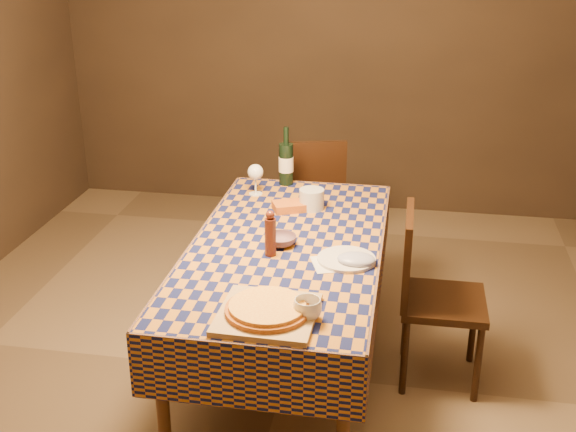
{
  "coord_description": "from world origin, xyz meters",
  "views": [
    {
      "loc": [
        0.57,
        -3.19,
        2.27
      ],
      "look_at": [
        0.0,
        0.05,
        0.9
      ],
      "focal_mm": 45.0,
      "sensor_mm": 36.0,
      "label": 1
    }
  ],
  "objects_px": {
    "pizza": "(267,308)",
    "bowl": "(280,240)",
    "white_plate": "(346,259)",
    "dining_table": "(286,258)",
    "cutting_board": "(267,314)",
    "chair_right": "(428,288)",
    "chair_far": "(312,195)",
    "wine_bottle": "(286,163)"
  },
  "relations": [
    {
      "from": "cutting_board",
      "to": "wine_bottle",
      "type": "xyz_separation_m",
      "value": [
        -0.2,
        1.56,
        0.12
      ]
    },
    {
      "from": "cutting_board",
      "to": "chair_right",
      "type": "relative_size",
      "value": 0.42
    },
    {
      "from": "bowl",
      "to": "wine_bottle",
      "type": "relative_size",
      "value": 0.44
    },
    {
      "from": "wine_bottle",
      "to": "chair_right",
      "type": "height_order",
      "value": "wine_bottle"
    },
    {
      "from": "pizza",
      "to": "bowl",
      "type": "relative_size",
      "value": 2.51
    },
    {
      "from": "dining_table",
      "to": "wine_bottle",
      "type": "height_order",
      "value": "wine_bottle"
    },
    {
      "from": "dining_table",
      "to": "white_plate",
      "type": "height_order",
      "value": "white_plate"
    },
    {
      "from": "dining_table",
      "to": "bowl",
      "type": "relative_size",
      "value": 11.73
    },
    {
      "from": "chair_right",
      "to": "bowl",
      "type": "bearing_deg",
      "value": -169.31
    },
    {
      "from": "bowl",
      "to": "chair_right",
      "type": "height_order",
      "value": "chair_right"
    },
    {
      "from": "dining_table",
      "to": "chair_far",
      "type": "height_order",
      "value": "chair_far"
    },
    {
      "from": "cutting_board",
      "to": "chair_far",
      "type": "xyz_separation_m",
      "value": [
        -0.11,
        2.05,
        -0.26
      ]
    },
    {
      "from": "white_plate",
      "to": "chair_far",
      "type": "bearing_deg",
      "value": 104.23
    },
    {
      "from": "wine_bottle",
      "to": "cutting_board",
      "type": "bearing_deg",
      "value": -82.67
    },
    {
      "from": "cutting_board",
      "to": "white_plate",
      "type": "distance_m",
      "value": 0.63
    },
    {
      "from": "bowl",
      "to": "white_plate",
      "type": "distance_m",
      "value": 0.36
    },
    {
      "from": "dining_table",
      "to": "white_plate",
      "type": "relative_size",
      "value": 6.66
    },
    {
      "from": "dining_table",
      "to": "chair_far",
      "type": "bearing_deg",
      "value": 92.68
    },
    {
      "from": "dining_table",
      "to": "white_plate",
      "type": "bearing_deg",
      "value": -23.45
    },
    {
      "from": "cutting_board",
      "to": "wine_bottle",
      "type": "bearing_deg",
      "value": 97.33
    },
    {
      "from": "bowl",
      "to": "chair_far",
      "type": "xyz_separation_m",
      "value": [
        -0.04,
        1.35,
        -0.27
      ]
    },
    {
      "from": "wine_bottle",
      "to": "chair_far",
      "type": "relative_size",
      "value": 0.38
    },
    {
      "from": "cutting_board",
      "to": "pizza",
      "type": "bearing_deg",
      "value": 0.0
    },
    {
      "from": "wine_bottle",
      "to": "white_plate",
      "type": "bearing_deg",
      "value": -64.88
    },
    {
      "from": "pizza",
      "to": "chair_right",
      "type": "height_order",
      "value": "chair_right"
    },
    {
      "from": "pizza",
      "to": "white_plate",
      "type": "relative_size",
      "value": 1.43
    },
    {
      "from": "cutting_board",
      "to": "bowl",
      "type": "xyz_separation_m",
      "value": [
        -0.07,
        0.69,
        0.01
      ]
    },
    {
      "from": "pizza",
      "to": "chair_right",
      "type": "xyz_separation_m",
      "value": [
        0.66,
        0.83,
        -0.29
      ]
    },
    {
      "from": "bowl",
      "to": "chair_right",
      "type": "xyz_separation_m",
      "value": [
        0.74,
        0.14,
        -0.27
      ]
    },
    {
      "from": "dining_table",
      "to": "pizza",
      "type": "xyz_separation_m",
      "value": [
        0.05,
        -0.7,
        0.12
      ]
    },
    {
      "from": "bowl",
      "to": "chair_far",
      "type": "bearing_deg",
      "value": 91.53
    },
    {
      "from": "chair_right",
      "to": "chair_far",
      "type": "bearing_deg",
      "value": 122.42
    },
    {
      "from": "dining_table",
      "to": "chair_right",
      "type": "xyz_separation_m",
      "value": [
        0.71,
        0.13,
        -0.17
      ]
    },
    {
      "from": "white_plate",
      "to": "chair_right",
      "type": "xyz_separation_m",
      "value": [
        0.4,
        0.26,
        -0.26
      ]
    },
    {
      "from": "dining_table",
      "to": "cutting_board",
      "type": "xyz_separation_m",
      "value": [
        0.05,
        -0.7,
        0.09
      ]
    },
    {
      "from": "cutting_board",
      "to": "chair_right",
      "type": "distance_m",
      "value": 1.09
    },
    {
      "from": "bowl",
      "to": "white_plate",
      "type": "relative_size",
      "value": 0.57
    },
    {
      "from": "white_plate",
      "to": "chair_far",
      "type": "relative_size",
      "value": 0.3
    },
    {
      "from": "wine_bottle",
      "to": "chair_far",
      "type": "distance_m",
      "value": 0.62
    },
    {
      "from": "cutting_board",
      "to": "chair_right",
      "type": "height_order",
      "value": "chair_right"
    },
    {
      "from": "wine_bottle",
      "to": "white_plate",
      "type": "xyz_separation_m",
      "value": [
        0.46,
        -0.99,
        -0.12
      ]
    },
    {
      "from": "pizza",
      "to": "bowl",
      "type": "bearing_deg",
      "value": 96.15
    }
  ]
}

